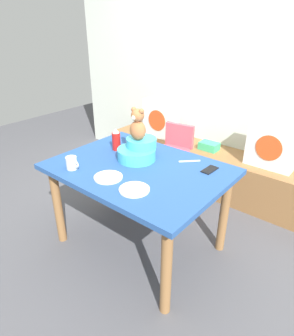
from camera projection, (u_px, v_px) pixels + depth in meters
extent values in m
plane|color=#4C4C51|center=(140.00, 243.00, 2.55)|extent=(8.00, 8.00, 0.00)
cube|color=silver|center=(235.00, 67.00, 2.99)|extent=(4.40, 0.10, 2.60)
cube|color=olive|center=(211.00, 170.00, 3.29)|extent=(2.60, 0.44, 0.46)
cube|color=white|center=(161.00, 119.00, 3.47)|extent=(0.44, 0.14, 0.44)
cylinder|color=#D84C1E|center=(157.00, 121.00, 3.42)|extent=(0.24, 0.01, 0.24)
cube|color=white|center=(271.00, 146.00, 2.74)|extent=(0.44, 0.14, 0.44)
cylinder|color=#D84C1E|center=(269.00, 148.00, 2.69)|extent=(0.24, 0.01, 0.24)
cube|color=#39BB79|center=(209.00, 146.00, 3.20)|extent=(0.20, 0.14, 0.08)
cube|color=#264C8C|center=(139.00, 169.00, 2.22)|extent=(1.29, 0.95, 0.04)
cylinder|color=olive|center=(58.00, 206.00, 2.44)|extent=(0.07, 0.07, 0.70)
cylinder|color=olive|center=(166.00, 271.00, 1.81)|extent=(0.07, 0.07, 0.70)
cylinder|color=olive|center=(123.00, 172.00, 2.97)|extent=(0.07, 0.07, 0.70)
cylinder|color=olive|center=(224.00, 214.00, 2.34)|extent=(0.07, 0.07, 0.70)
cylinder|color=#D84C59|center=(173.00, 154.00, 2.98)|extent=(0.34, 0.34, 0.10)
cube|color=#D84C59|center=(180.00, 135.00, 3.01)|extent=(0.30, 0.09, 0.24)
cube|color=white|center=(164.00, 155.00, 2.81)|extent=(0.33, 0.24, 0.02)
cylinder|color=silver|center=(153.00, 180.00, 3.09)|extent=(0.03, 0.03, 0.46)
cylinder|color=silver|center=(175.00, 188.00, 2.93)|extent=(0.03, 0.03, 0.46)
cylinder|color=silver|center=(169.00, 170.00, 3.28)|extent=(0.03, 0.03, 0.46)
cylinder|color=silver|center=(190.00, 178.00, 3.12)|extent=(0.03, 0.03, 0.46)
cylinder|color=#3EAFCC|center=(137.00, 154.00, 2.31)|extent=(0.30, 0.30, 0.09)
cylinder|color=#3EAFCC|center=(141.00, 142.00, 2.32)|extent=(0.24, 0.24, 0.07)
ellipsoid|color=#A8643A|center=(138.00, 130.00, 2.24)|extent=(0.13, 0.11, 0.15)
sphere|color=#A8643A|center=(138.00, 115.00, 2.19)|extent=(0.10, 0.10, 0.10)
sphere|color=beige|center=(134.00, 118.00, 2.16)|extent=(0.04, 0.04, 0.04)
sphere|color=#A8643A|center=(134.00, 109.00, 2.19)|extent=(0.04, 0.04, 0.04)
sphere|color=#A8643A|center=(141.00, 111.00, 2.15)|extent=(0.04, 0.04, 0.04)
cylinder|color=red|center=(116.00, 141.00, 2.47)|extent=(0.07, 0.07, 0.15)
cone|color=white|center=(116.00, 131.00, 2.43)|extent=(0.06, 0.06, 0.03)
cylinder|color=silver|center=(72.00, 163.00, 2.16)|extent=(0.08, 0.08, 0.09)
torus|color=silver|center=(76.00, 164.00, 2.13)|extent=(0.06, 0.01, 0.06)
cylinder|color=white|center=(134.00, 189.00, 1.91)|extent=(0.20, 0.20, 0.01)
cylinder|color=white|center=(108.00, 177.00, 2.05)|extent=(0.20, 0.20, 0.01)
cube|color=black|center=(210.00, 170.00, 2.16)|extent=(0.08, 0.15, 0.01)
cube|color=silver|center=(189.00, 161.00, 2.29)|extent=(0.13, 0.13, 0.01)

